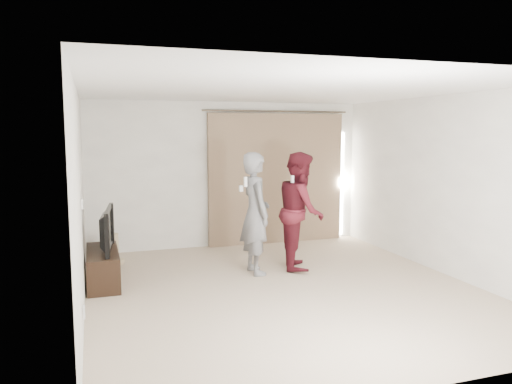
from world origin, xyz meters
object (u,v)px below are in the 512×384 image
tv_console (103,267)px  person_man (255,213)px  person_woman (301,210)px  tv (101,230)px

tv_console → person_man: (2.15, -0.15, 0.66)m
person_woman → tv: bearing=178.3°
tv_console → tv: tv is taller
person_man → tv_console: bearing=175.9°
tv → person_woman: person_woman is taller
tv_console → person_woman: 2.97m
tv_console → tv: (0.00, 0.00, 0.52)m
tv → person_woman: bearing=-85.8°
tv_console → tv: bearing=0.0°
person_man → person_woman: size_ratio=1.01×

